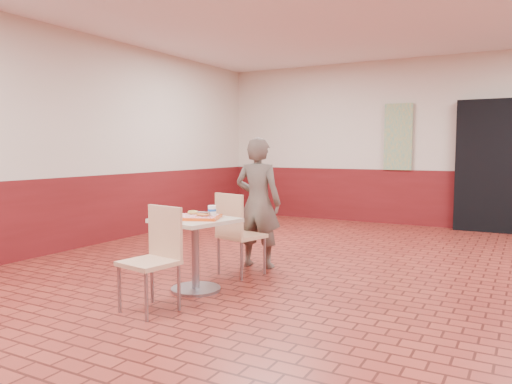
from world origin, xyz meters
The scene contains 12 objects.
room_shell centered at (0.00, 0.00, 1.50)m, with size 8.01×10.01×3.01m.
wainscot_band centered at (0.00, 0.00, 0.50)m, with size 8.00×10.00×1.00m.
corridor_doorway centered at (1.20, 4.88, 1.10)m, with size 1.60×0.22×2.20m, color black.
promo_poster centered at (-0.60, 4.94, 1.60)m, with size 0.50×0.03×1.20m, color gray.
main_table centered at (-1.31, -0.34, 0.48)m, with size 0.68×0.68×0.71m.
chair_main_front centered at (-1.27, -0.97, 0.50)m, with size 0.47×0.47×0.89m.
chair_main_back centered at (-1.25, 0.36, 0.51)m, with size 0.51×0.51×0.91m.
customer centered at (-1.24, 0.83, 0.76)m, with size 0.55×0.36×1.52m, color brown.
serving_tray centered at (-1.31, -0.34, 0.73)m, with size 0.47×0.37×0.03m.
ring_donut centered at (-1.39, -0.25, 0.76)m, with size 0.11×0.11×0.03m, color gold.
long_john_donut centered at (-1.21, -0.34, 0.76)m, with size 0.14×0.07×0.04m.
paper_cup centered at (-1.16, -0.27, 0.79)m, with size 0.08×0.08×0.10m.
Camera 1 is at (1.53, -4.25, 1.39)m, focal length 35.00 mm.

